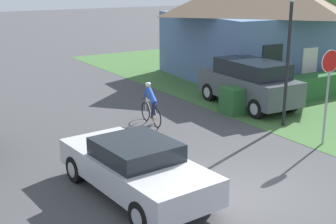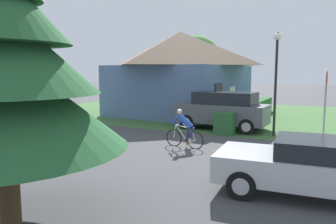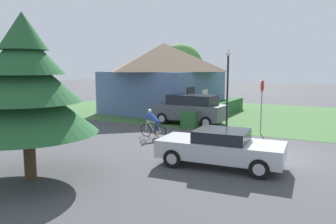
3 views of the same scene
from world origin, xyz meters
TOP-DOWN VIEW (x-y plane):
  - ground_plane at (0.00, 0.00)m, footprint 140.00×140.00m
  - cottage_house at (10.26, 10.74)m, footprint 9.31×8.90m
  - hedge_row at (9.36, 5.66)m, footprint 10.84×0.90m
  - sedan_left_lane at (-2.30, 1.44)m, footprint 2.19×4.71m
  - cyclist at (0.96, 6.25)m, footprint 0.44×1.66m
  - parked_suv_right at (5.55, 6.16)m, footprint 2.11×4.64m
  - stop_sign at (4.48, 1.42)m, footprint 0.71×0.07m
  - street_lamp at (4.85, 3.49)m, footprint 0.32×0.32m
  - deciduous_tree_right at (15.91, 11.77)m, footprint 4.21×4.21m

SIDE VIEW (x-z plane):
  - ground_plane at x=0.00m, z-range 0.00..0.00m
  - hedge_row at x=9.36m, z-range 0.00..1.04m
  - sedan_left_lane at x=-2.30m, z-range 0.01..1.41m
  - cyclist at x=0.96m, z-range -0.04..1.48m
  - parked_suv_right at x=5.55m, z-range 0.04..1.97m
  - stop_sign at x=4.48m, z-range 0.62..3.64m
  - cottage_house at x=10.26m, z-range 0.11..5.79m
  - street_lamp at x=4.85m, z-range 0.74..5.46m
  - deciduous_tree_right at x=15.91m, z-range 0.79..6.80m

